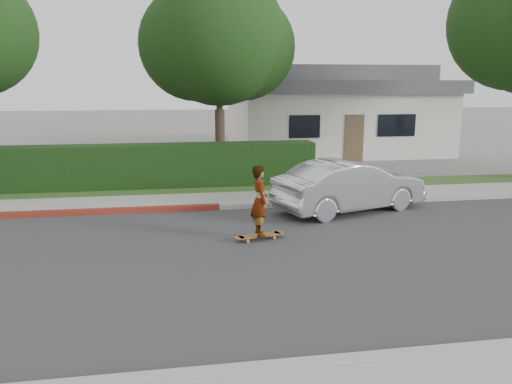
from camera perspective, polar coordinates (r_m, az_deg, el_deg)
The scene contains 12 objects.
ground at distance 10.01m, azimuth -7.84°, elevation -7.94°, with size 120.00×120.00×0.00m, color slate.
road at distance 10.01m, azimuth -7.84°, elevation -7.92°, with size 60.00×8.00×0.01m, color #2D2D30.
curb_near at distance 6.28m, azimuth -6.70°, elevation -20.21°, with size 60.00×0.20×0.15m, color #9E9E99.
curb_far at distance 13.91m, azimuth -8.34°, elevation -1.86°, with size 60.00×0.20×0.15m, color #9E9E99.
sidewalk_far at distance 14.79m, azimuth -8.41°, elevation -1.07°, with size 60.00×1.60×0.12m, color gray.
planting_strip at distance 16.36m, azimuth -8.52°, elevation 0.17°, with size 60.00×1.60×0.10m, color #2D4C1E.
hedge at distance 17.05m, azimuth -18.76°, elevation 2.54°, with size 15.00×1.00×1.50m, color black.
tree_center at distance 18.72m, azimuth -4.40°, elevation 16.72°, with size 5.66×4.84×7.44m.
house at distance 26.71m, azimuth 8.61°, elevation 9.24°, with size 10.60×8.60×4.30m.
skateboard at distance 11.23m, azimuth 0.42°, elevation -5.00°, with size 1.23×0.53×0.11m.
skateboarder at distance 11.02m, azimuth 0.42°, elevation -0.98°, with size 0.58×0.38×1.58m, color white.
car_silver at distance 13.88m, azimuth 10.69°, elevation 0.70°, with size 1.50×4.29×1.41m, color silver.
Camera 1 is at (-0.17, -9.40, 3.44)m, focal length 35.00 mm.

